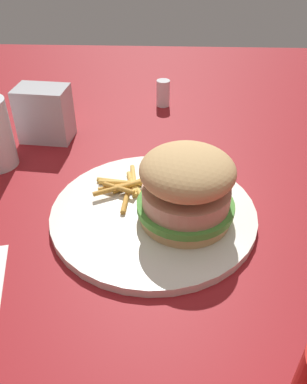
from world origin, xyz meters
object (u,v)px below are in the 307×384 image
Objects in this scene: fries_pile at (127,186)px; salt_shaker at (163,93)px; sandwich at (187,187)px; plate at (154,213)px; napkin_dispenser at (45,114)px.

salt_shaker is (0.05, 0.32, 0.01)m from fries_pile.
sandwich reaches higher than fries_pile.
napkin_dispenser reaches higher than plate.
sandwich is 0.11m from fries_pile.
plate is at bearing -41.84° from napkin_dispenser.
napkin_dispenser is 0.26m from salt_shaker.
sandwich is 1.11× the size of fries_pile.
napkin_dispenser is (-0.16, 0.17, 0.03)m from fries_pile.
plate is 0.30m from napkin_dispenser.
salt_shaker is at bearing 95.58° from sandwich.
sandwich is 0.39m from salt_shaker.
plate is 2.20× the size of sandwich.
fries_pile is 0.33m from salt_shaker.
plate is 0.37m from salt_shaker.
napkin_dispenser is at bearing 133.07° from plate.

